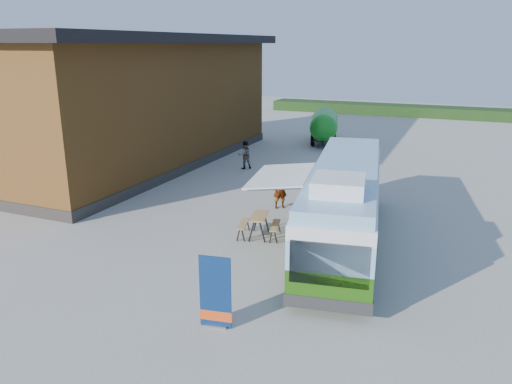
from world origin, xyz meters
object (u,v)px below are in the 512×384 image
at_px(person_b, 245,155).
at_px(picnic_table, 259,221).
at_px(bus, 344,201).
at_px(slurry_tanker, 324,124).
at_px(banner, 215,299).
at_px(person_a, 280,189).

bearing_deg(person_b, picnic_table, 78.86).
relative_size(bus, slurry_tanker, 1.78).
bearing_deg(picnic_table, person_b, 102.96).
bearing_deg(slurry_tanker, banner, -94.56).
height_order(bus, person_b, bus).
relative_size(picnic_table, person_a, 1.01).
xyz_separation_m(banner, person_b, (-6.31, 15.69, 0.00)).
bearing_deg(bus, picnic_table, -179.13).
relative_size(picnic_table, person_b, 1.09).
height_order(bus, picnic_table, bus).
relative_size(banner, picnic_table, 1.12).
bearing_deg(person_a, bus, -78.49).
distance_m(picnic_table, slurry_tanker, 19.20).
bearing_deg(banner, person_a, 91.52).
relative_size(person_a, slurry_tanker, 0.28).
xyz_separation_m(bus, slurry_tanker, (-5.90, 18.42, -0.24)).
height_order(picnic_table, person_a, person_a).
relative_size(bus, banner, 5.72).
height_order(picnic_table, person_b, person_b).
height_order(picnic_table, slurry_tanker, slurry_tanker).
bearing_deg(bus, person_a, 130.39).
bearing_deg(person_a, picnic_table, -120.56).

